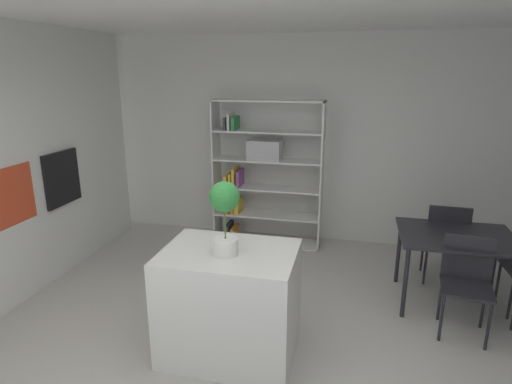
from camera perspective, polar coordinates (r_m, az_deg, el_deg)
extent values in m
plane|color=beige|center=(3.72, -1.72, -22.84)|extent=(8.74, 8.74, 0.00)
cube|color=silver|center=(5.95, 5.69, 6.93)|extent=(6.36, 0.06, 2.81)
cube|color=black|center=(5.37, -24.57, 1.70)|extent=(0.04, 0.56, 0.62)
cylinder|color=#B7BABC|center=(5.34, -25.19, 4.41)|extent=(0.02, 0.45, 0.02)
cube|color=silver|center=(3.67, -3.52, -14.57)|extent=(1.08, 0.80, 0.93)
cylinder|color=white|center=(3.38, -4.11, -7.28)|extent=(0.20, 0.20, 0.13)
cylinder|color=#476633|center=(3.31, -4.17, -4.22)|extent=(0.01, 0.01, 0.25)
sphere|color=#2F843A|center=(3.24, -4.25, -0.65)|extent=(0.24, 0.24, 0.24)
cube|color=white|center=(5.93, -5.32, 2.77)|extent=(0.02, 0.36, 1.97)
cube|color=white|center=(5.65, 8.79, 1.99)|extent=(0.02, 0.36, 1.97)
cube|color=white|center=(5.60, 1.64, 12.15)|extent=(1.47, 0.36, 0.02)
cube|color=white|center=(6.05, 1.50, -6.60)|extent=(1.47, 0.36, 0.02)
cube|color=white|center=(5.91, 1.52, -3.05)|extent=(1.43, 0.36, 0.02)
cube|color=white|center=(5.80, 1.55, 0.56)|extent=(1.43, 0.36, 0.02)
cube|color=white|center=(5.71, 1.58, 4.29)|extent=(1.43, 0.36, 0.02)
cube|color=white|center=(5.64, 1.61, 8.13)|extent=(1.43, 0.36, 0.02)
cube|color=#38383D|center=(6.13, -3.60, -5.11)|extent=(0.06, 0.30, 0.22)
cube|color=orange|center=(6.12, -2.86, -5.37)|extent=(0.05, 0.30, 0.17)
cube|color=orange|center=(6.00, -3.59, -1.57)|extent=(0.04, 0.30, 0.22)
cube|color=orange|center=(5.99, -2.91, -1.91)|extent=(0.05, 0.30, 0.16)
cube|color=gold|center=(5.97, -2.31, -1.75)|extent=(0.06, 0.30, 0.20)
cube|color=gold|center=(5.91, -3.76, 1.70)|extent=(0.04, 0.30, 0.15)
cube|color=gold|center=(5.89, -3.22, 1.81)|extent=(0.03, 0.30, 0.18)
cube|color=gold|center=(5.87, -2.76, 2.09)|extent=(0.04, 0.30, 0.25)
cube|color=#8E4793|center=(5.85, -2.15, 1.93)|extent=(0.04, 0.30, 0.22)
cube|color=#38383D|center=(5.77, -3.88, 9.21)|extent=(0.03, 0.30, 0.17)
cube|color=silver|center=(5.75, -3.37, 9.46)|extent=(0.03, 0.30, 0.22)
cube|color=#338E4C|center=(5.73, -2.78, 9.23)|extent=(0.04, 0.30, 0.17)
cube|color=#B7BABC|center=(5.69, 1.20, 5.70)|extent=(0.44, 0.32, 0.26)
cube|color=#232328|center=(4.69, 25.37, -5.39)|extent=(1.11, 0.86, 0.03)
cylinder|color=#232328|center=(4.42, 19.38, -11.42)|extent=(0.04, 0.04, 0.73)
cylinder|color=#232328|center=(5.09, 18.57, -7.65)|extent=(0.04, 0.04, 0.73)
cylinder|color=#232328|center=(5.29, 29.34, -8.03)|extent=(0.04, 0.04, 0.73)
cube|color=#232328|center=(5.29, 23.85, -6.00)|extent=(0.45, 0.42, 0.03)
cube|color=#232328|center=(5.04, 24.43, -4.27)|extent=(0.43, 0.05, 0.45)
cylinder|color=#232328|center=(5.57, 25.23, -7.81)|extent=(0.03, 0.03, 0.47)
cylinder|color=#232328|center=(5.51, 21.42, -7.60)|extent=(0.03, 0.03, 0.47)
cylinder|color=#232328|center=(5.26, 25.82, -9.28)|extent=(0.03, 0.03, 0.47)
cylinder|color=#232328|center=(5.20, 21.76, -9.08)|extent=(0.03, 0.03, 0.47)
cylinder|color=#232328|center=(5.16, 29.70, -10.39)|extent=(0.03, 0.03, 0.45)
cylinder|color=#232328|center=(4.88, 30.99, -12.12)|extent=(0.03, 0.03, 0.45)
cube|color=#232328|center=(4.31, 26.39, -11.47)|extent=(0.48, 0.47, 0.03)
cube|color=#232328|center=(4.40, 26.53, -7.80)|extent=(0.43, 0.09, 0.41)
cylinder|color=#232328|center=(4.24, 23.61, -15.23)|extent=(0.03, 0.03, 0.45)
cylinder|color=#232328|center=(4.29, 28.72, -15.56)|extent=(0.03, 0.03, 0.45)
cylinder|color=#232328|center=(4.56, 23.45, -12.98)|extent=(0.03, 0.03, 0.45)
cylinder|color=#232328|center=(4.60, 28.17, -13.32)|extent=(0.03, 0.03, 0.45)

